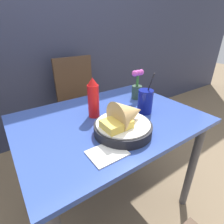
% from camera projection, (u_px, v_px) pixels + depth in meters
% --- Properties ---
extents(ground_plane, '(12.00, 12.00, 0.00)m').
position_uv_depth(ground_plane, '(110.00, 201.00, 1.33)').
color(ground_plane, '#7A664C').
extents(wall_window, '(7.00, 0.06, 2.60)m').
position_uv_depth(wall_window, '(39.00, 12.00, 1.58)').
color(wall_window, '#2D334C').
rests_on(wall_window, ground_plane).
extents(dining_table, '(1.02, 0.76, 0.73)m').
position_uv_depth(dining_table, '(110.00, 134.00, 1.05)').
color(dining_table, '#334C9E').
rests_on(dining_table, ground_plane).
extents(chair_far_window, '(0.40, 0.40, 0.92)m').
position_uv_depth(chair_far_window, '(79.00, 96.00, 1.81)').
color(chair_far_window, '#473323').
rests_on(chair_far_window, ground_plane).
extents(food_basket, '(0.28, 0.28, 0.17)m').
position_uv_depth(food_basket, '(125.00, 121.00, 0.84)').
color(food_basket, black).
rests_on(food_basket, dining_table).
extents(ketchup_bottle, '(0.06, 0.06, 0.23)m').
position_uv_depth(ketchup_bottle, '(93.00, 98.00, 0.97)').
color(ketchup_bottle, red).
rests_on(ketchup_bottle, dining_table).
extents(drink_cup, '(0.09, 0.09, 0.24)m').
position_uv_depth(drink_cup, '(145.00, 102.00, 1.03)').
color(drink_cup, navy).
rests_on(drink_cup, dining_table).
extents(flower_vase, '(0.10, 0.07, 0.20)m').
position_uv_depth(flower_vase, '(137.00, 86.00, 1.22)').
color(flower_vase, '#2D4738').
rests_on(flower_vase, dining_table).
extents(napkin, '(0.15, 0.12, 0.01)m').
position_uv_depth(napkin, '(107.00, 153.00, 0.72)').
color(napkin, white).
rests_on(napkin, dining_table).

